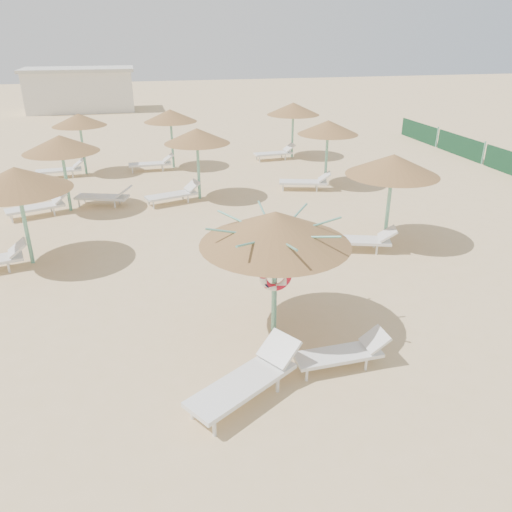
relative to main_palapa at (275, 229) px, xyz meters
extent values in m
plane|color=#D5B382|center=(-0.35, -0.29, -2.35)|extent=(120.00, 120.00, 0.00)
cylinder|color=#67B399|center=(0.00, 0.00, -1.22)|extent=(0.11, 0.11, 2.26)
cone|color=brown|center=(0.00, 0.00, 0.02)|extent=(3.02, 3.02, 0.68)
cylinder|color=#67B399|center=(0.00, 0.00, -0.24)|extent=(0.20, 0.20, 0.12)
cylinder|color=#67B399|center=(0.69, 0.00, -0.03)|extent=(1.36, 0.04, 0.35)
cylinder|color=#67B399|center=(0.49, 0.49, -0.03)|extent=(1.00, 1.00, 0.35)
cylinder|color=#67B399|center=(0.00, 0.70, -0.03)|extent=(0.04, 1.36, 0.35)
cylinder|color=#67B399|center=(-0.49, 0.49, -0.03)|extent=(1.00, 1.00, 0.35)
cylinder|color=#67B399|center=(-0.69, 0.00, -0.03)|extent=(1.36, 0.04, 0.35)
cylinder|color=#67B399|center=(-0.49, -0.49, -0.03)|extent=(1.00, 1.00, 0.35)
cylinder|color=#67B399|center=(0.00, -0.69, -0.03)|extent=(0.04, 1.36, 0.35)
cylinder|color=#67B399|center=(0.49, -0.49, -0.03)|extent=(1.00, 1.00, 0.35)
torus|color=red|center=(0.00, -0.10, -0.98)|extent=(0.68, 0.15, 0.68)
cylinder|color=silver|center=(-1.72, -2.73, -2.19)|extent=(0.07, 0.07, 0.31)
cylinder|color=silver|center=(-2.01, -2.26, -2.19)|extent=(0.07, 0.07, 0.31)
cylinder|color=silver|center=(-0.46, -1.93, -2.19)|extent=(0.07, 0.07, 0.31)
cylinder|color=silver|center=(-0.75, -1.47, -2.19)|extent=(0.07, 0.07, 0.31)
cube|color=silver|center=(-1.12, -2.02, -2.00)|extent=(2.14, 1.69, 0.09)
cube|color=silver|center=(-0.33, -1.52, -1.73)|extent=(0.81, 0.85, 0.40)
cylinder|color=silver|center=(0.14, -1.76, -2.22)|extent=(0.05, 0.05, 0.25)
cylinder|color=silver|center=(0.13, -1.32, -2.22)|extent=(0.05, 0.05, 0.25)
cylinder|color=silver|center=(1.34, -1.72, -2.22)|extent=(0.05, 0.05, 0.25)
cylinder|color=silver|center=(1.32, -1.28, -2.22)|extent=(0.05, 0.05, 0.25)
cube|color=silver|center=(0.84, -1.52, -2.07)|extent=(1.70, 0.61, 0.07)
cube|color=silver|center=(1.60, -1.49, -1.85)|extent=(0.45, 0.55, 0.32)
cylinder|color=#67B399|center=(-5.60, 4.89, -1.20)|extent=(0.11, 0.11, 2.30)
cone|color=brown|center=(-5.60, 4.89, 0.04)|extent=(2.77, 2.77, 0.62)
cylinder|color=#67B399|center=(-5.60, 4.89, -0.20)|extent=(0.20, 0.20, 0.12)
cylinder|color=silver|center=(-6.10, 4.38, -2.21)|extent=(0.06, 0.06, 0.28)
cylinder|color=silver|center=(-6.22, 4.86, -2.21)|extent=(0.06, 0.06, 0.28)
cube|color=silver|center=(-5.87, 4.69, -1.79)|extent=(0.62, 0.70, 0.36)
cylinder|color=#67B399|center=(-4.99, 9.30, -1.20)|extent=(0.11, 0.11, 2.30)
cone|color=brown|center=(-4.99, 9.30, 0.04)|extent=(2.55, 2.55, 0.57)
cylinder|color=#67B399|center=(-4.99, 9.30, -0.20)|extent=(0.20, 0.20, 0.12)
cylinder|color=silver|center=(-6.76, 8.40, -2.21)|extent=(0.06, 0.06, 0.28)
cylinder|color=silver|center=(-6.93, 8.87, -2.21)|extent=(0.06, 0.06, 0.28)
cylinder|color=silver|center=(-5.49, 8.84, -2.21)|extent=(0.06, 0.06, 0.28)
cylinder|color=silver|center=(-5.65, 9.31, -2.21)|extent=(0.06, 0.06, 0.28)
cube|color=silver|center=(-6.09, 8.90, -2.03)|extent=(2.00, 1.21, 0.08)
cube|color=silver|center=(-5.29, 9.18, -1.79)|extent=(0.65, 0.73, 0.36)
cylinder|color=silver|center=(-4.73, 9.62, -2.21)|extent=(0.06, 0.06, 0.28)
cylinder|color=silver|center=(-4.56, 10.10, -2.21)|extent=(0.06, 0.06, 0.28)
cylinder|color=silver|center=(-3.45, 9.18, -2.21)|extent=(0.06, 0.06, 0.28)
cylinder|color=silver|center=(-3.29, 9.65, -2.21)|extent=(0.06, 0.06, 0.28)
cube|color=silver|center=(-3.89, 9.60, -2.03)|extent=(2.00, 1.21, 0.08)
cube|color=silver|center=(-3.09, 9.32, -1.79)|extent=(0.65, 0.73, 0.36)
cylinder|color=#67B399|center=(-4.79, 14.43, -1.20)|extent=(0.11, 0.11, 2.30)
cone|color=brown|center=(-4.79, 14.43, 0.03)|extent=(2.31, 2.31, 0.52)
cylinder|color=#67B399|center=(-4.79, 14.43, -0.20)|extent=(0.20, 0.20, 0.12)
cylinder|color=silver|center=(-6.67, 13.71, -2.21)|extent=(0.06, 0.06, 0.28)
cylinder|color=silver|center=(-6.71, 14.21, -2.21)|extent=(0.06, 0.06, 0.28)
cylinder|color=silver|center=(-5.32, 13.84, -2.21)|extent=(0.06, 0.06, 0.28)
cylinder|color=silver|center=(-5.37, 14.33, -2.21)|extent=(0.06, 0.06, 0.28)
cube|color=silver|center=(-5.89, 14.03, -2.03)|extent=(1.95, 0.79, 0.08)
cube|color=silver|center=(-5.05, 14.11, -1.79)|extent=(0.54, 0.64, 0.36)
cylinder|color=#67B399|center=(-0.30, 9.63, -1.20)|extent=(0.11, 0.11, 2.30)
cone|color=brown|center=(-0.30, 9.63, 0.03)|extent=(2.42, 2.42, 0.54)
cylinder|color=#67B399|center=(-0.30, 9.63, -0.20)|extent=(0.20, 0.20, 0.12)
cylinder|color=silver|center=(-2.09, 8.76, -2.21)|extent=(0.06, 0.06, 0.28)
cylinder|color=silver|center=(-2.24, 9.23, -2.21)|extent=(0.06, 0.06, 0.28)
cylinder|color=silver|center=(-0.80, 9.15, -2.21)|extent=(0.06, 0.06, 0.28)
cylinder|color=silver|center=(-0.95, 9.63, -2.21)|extent=(0.06, 0.06, 0.28)
cube|color=silver|center=(-1.40, 9.23, -2.03)|extent=(2.00, 1.15, 0.08)
cube|color=silver|center=(-0.59, 9.48, -1.79)|extent=(0.64, 0.72, 0.36)
cylinder|color=#67B399|center=(-0.86, 14.66, -1.20)|extent=(0.11, 0.11, 2.30)
cone|color=brown|center=(-0.86, 14.66, 0.03)|extent=(2.41, 2.41, 0.54)
cylinder|color=#67B399|center=(-0.86, 14.66, -0.20)|extent=(0.20, 0.20, 0.12)
cylinder|color=silver|center=(-2.76, 14.00, -2.21)|extent=(0.06, 0.06, 0.28)
cylinder|color=silver|center=(-2.76, 14.50, -2.21)|extent=(0.06, 0.06, 0.28)
cylinder|color=silver|center=(-1.41, 14.01, -2.21)|extent=(0.06, 0.06, 0.28)
cylinder|color=silver|center=(-1.41, 14.51, -2.21)|extent=(0.06, 0.06, 0.28)
cube|color=silver|center=(-1.96, 14.26, -2.03)|extent=(1.91, 0.64, 0.08)
cube|color=silver|center=(-1.11, 14.27, -1.79)|extent=(0.49, 0.60, 0.36)
cylinder|color=#67B399|center=(4.59, 3.98, -1.20)|extent=(0.11, 0.11, 2.30)
cone|color=brown|center=(4.59, 3.98, 0.04)|extent=(2.68, 2.68, 0.60)
cylinder|color=#67B399|center=(4.59, 3.98, -0.20)|extent=(0.20, 0.20, 0.12)
cylinder|color=silver|center=(2.66, 3.60, -2.21)|extent=(0.06, 0.06, 0.28)
cylinder|color=silver|center=(2.81, 4.07, -2.21)|extent=(0.06, 0.06, 0.28)
cylinder|color=silver|center=(3.94, 3.17, -2.21)|extent=(0.06, 0.06, 0.28)
cylinder|color=silver|center=(4.09, 3.64, -2.21)|extent=(0.06, 0.06, 0.28)
cube|color=silver|center=(3.49, 3.58, -2.03)|extent=(2.00, 1.19, 0.08)
cube|color=silver|center=(4.30, 3.31, -1.79)|extent=(0.65, 0.72, 0.36)
cylinder|color=#67B399|center=(5.00, 10.16, -1.20)|extent=(0.11, 0.11, 2.30)
cone|color=brown|center=(5.00, 10.16, 0.03)|extent=(2.42, 2.42, 0.55)
cylinder|color=#67B399|center=(5.00, 10.16, -0.20)|extent=(0.20, 0.20, 0.12)
cylinder|color=silver|center=(3.06, 9.75, -2.21)|extent=(0.06, 0.06, 0.28)
cylinder|color=silver|center=(3.21, 10.23, -2.21)|extent=(0.06, 0.06, 0.28)
cylinder|color=silver|center=(4.36, 9.37, -2.21)|extent=(0.06, 0.06, 0.28)
cylinder|color=silver|center=(4.50, 9.85, -2.21)|extent=(0.06, 0.06, 0.28)
cube|color=silver|center=(3.90, 9.76, -2.03)|extent=(2.00, 1.14, 0.08)
cube|color=silver|center=(4.72, 9.52, -1.79)|extent=(0.64, 0.71, 0.36)
cylinder|color=#67B399|center=(5.19, 15.41, -1.20)|extent=(0.11, 0.11, 2.30)
cone|color=brown|center=(5.19, 15.41, 0.04)|extent=(2.59, 2.59, 0.58)
cylinder|color=#67B399|center=(5.19, 15.41, -0.20)|extent=(0.20, 0.20, 0.12)
cylinder|color=silver|center=(3.32, 14.70, -2.21)|extent=(0.06, 0.06, 0.28)
cylinder|color=silver|center=(3.28, 15.20, -2.21)|extent=(0.06, 0.06, 0.28)
cylinder|color=silver|center=(4.66, 14.81, -2.21)|extent=(0.06, 0.06, 0.28)
cylinder|color=silver|center=(4.62, 15.30, -2.21)|extent=(0.06, 0.06, 0.28)
cube|color=silver|center=(4.09, 15.01, -2.03)|extent=(1.94, 0.77, 0.08)
cube|color=silver|center=(4.94, 15.08, -1.79)|extent=(0.53, 0.64, 0.36)
cube|color=silver|center=(-6.35, 34.71, -0.85)|extent=(8.00, 4.00, 3.00)
cube|color=beige|center=(-6.35, 34.71, 0.78)|extent=(8.40, 4.40, 0.25)
cube|color=#164424|center=(13.65, 13.71, -1.85)|extent=(0.08, 3.80, 1.00)
cylinder|color=#67B399|center=(13.65, 11.81, -1.80)|extent=(0.08, 0.08, 1.10)
cube|color=#164424|center=(13.65, 17.71, -1.85)|extent=(0.08, 3.80, 1.00)
cylinder|color=#67B399|center=(13.65, 15.81, -1.80)|extent=(0.08, 0.08, 1.10)
camera|label=1|loc=(-2.49, -8.76, 3.53)|focal=35.00mm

